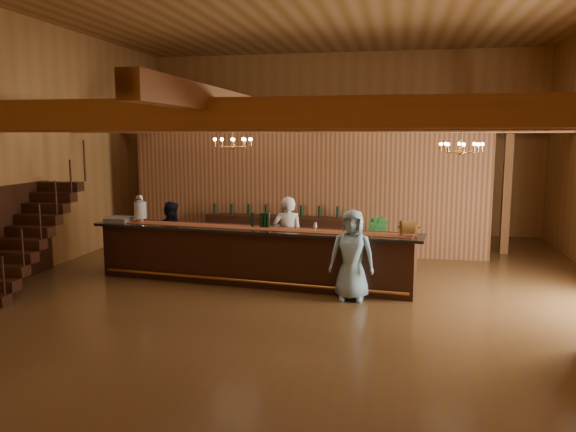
% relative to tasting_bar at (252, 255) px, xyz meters
% --- Properties ---
extents(floor, '(14.00, 14.00, 0.00)m').
position_rel_tasting_bar_xyz_m(floor, '(1.10, -0.35, -0.58)').
color(floor, brown).
rests_on(floor, ground).
extents(wall_back, '(12.00, 0.10, 5.50)m').
position_rel_tasting_bar_xyz_m(wall_back, '(1.10, 6.65, 2.17)').
color(wall_back, olive).
rests_on(wall_back, floor).
extents(wall_front, '(12.00, 0.10, 5.50)m').
position_rel_tasting_bar_xyz_m(wall_front, '(1.10, -7.35, 2.17)').
color(wall_front, olive).
rests_on(wall_front, floor).
extents(wall_left, '(0.10, 14.00, 5.50)m').
position_rel_tasting_bar_xyz_m(wall_left, '(-4.90, -0.35, 2.17)').
color(wall_left, olive).
rests_on(wall_left, floor).
extents(beam_grid, '(11.90, 13.90, 0.39)m').
position_rel_tasting_bar_xyz_m(beam_grid, '(1.10, 0.16, 2.66)').
color(beam_grid, '#9E612B').
rests_on(beam_grid, wall_left).
extents(support_posts, '(9.20, 10.20, 3.20)m').
position_rel_tasting_bar_xyz_m(support_posts, '(1.10, -0.85, 1.02)').
color(support_posts, '#9E612B').
rests_on(support_posts, floor).
extents(partition_wall, '(9.00, 0.18, 3.10)m').
position_rel_tasting_bar_xyz_m(partition_wall, '(0.60, 3.15, 0.97)').
color(partition_wall, '#905D39').
rests_on(partition_wall, floor).
extents(staircase, '(1.00, 2.80, 2.00)m').
position_rel_tasting_bar_xyz_m(staircase, '(-4.35, -1.09, 0.42)').
color(staircase, black).
rests_on(staircase, floor).
extents(backroom_boxes, '(4.10, 0.60, 1.10)m').
position_rel_tasting_bar_xyz_m(backroom_boxes, '(0.81, 5.15, -0.05)').
color(backroom_boxes, black).
rests_on(backroom_boxes, floor).
extents(tasting_bar, '(6.92, 1.61, 1.16)m').
position_rel_tasting_bar_xyz_m(tasting_bar, '(0.00, 0.00, 0.00)').
color(tasting_bar, black).
rests_on(tasting_bar, floor).
extents(beverage_dispenser, '(0.26, 0.26, 0.60)m').
position_rel_tasting_bar_xyz_m(beverage_dispenser, '(-2.57, 0.34, 0.85)').
color(beverage_dispenser, silver).
rests_on(beverage_dispenser, tasting_bar).
extents(glass_rack_tray, '(0.50, 0.50, 0.10)m').
position_rel_tasting_bar_xyz_m(glass_rack_tray, '(-3.03, 0.28, 0.61)').
color(glass_rack_tray, gray).
rests_on(glass_rack_tray, tasting_bar).
extents(raffle_drum, '(0.34, 0.24, 0.30)m').
position_rel_tasting_bar_xyz_m(raffle_drum, '(3.10, -0.40, 0.74)').
color(raffle_drum, olive).
rests_on(raffle_drum, tasting_bar).
extents(bar_bottle_0, '(0.07, 0.07, 0.30)m').
position_rel_tasting_bar_xyz_m(bar_bottle_0, '(-0.01, 0.13, 0.71)').
color(bar_bottle_0, black).
rests_on(bar_bottle_0, tasting_bar).
extents(bar_bottle_1, '(0.07, 0.07, 0.30)m').
position_rel_tasting_bar_xyz_m(bar_bottle_1, '(0.18, 0.11, 0.71)').
color(bar_bottle_1, black).
rests_on(bar_bottle_1, tasting_bar).
extents(bar_bottle_2, '(0.07, 0.07, 0.30)m').
position_rel_tasting_bar_xyz_m(bar_bottle_2, '(0.26, 0.10, 0.71)').
color(bar_bottle_2, black).
rests_on(bar_bottle_2, tasting_bar).
extents(bar_bottle_3, '(0.07, 0.07, 0.30)m').
position_rel_tasting_bar_xyz_m(bar_bottle_3, '(0.33, 0.10, 0.71)').
color(bar_bottle_3, black).
rests_on(bar_bottle_3, tasting_bar).
extents(backbar_shelf, '(3.59, 0.90, 1.00)m').
position_rel_tasting_bar_xyz_m(backbar_shelf, '(-0.13, 2.79, -0.08)').
color(backbar_shelf, black).
rests_on(backbar_shelf, floor).
extents(chandelier_left, '(0.80, 0.80, 0.49)m').
position_rel_tasting_bar_xyz_m(chandelier_left, '(-0.46, 0.31, 2.29)').
color(chandelier_left, '#CC8A3F').
rests_on(chandelier_left, beam_grid).
extents(chandelier_right, '(0.80, 0.80, 0.57)m').
position_rel_tasting_bar_xyz_m(chandelier_right, '(4.05, 0.36, 2.20)').
color(chandelier_right, '#CC8A3F').
rests_on(chandelier_right, beam_grid).
extents(bartender, '(0.69, 0.51, 1.73)m').
position_rel_tasting_bar_xyz_m(bartender, '(0.61, 0.71, 0.28)').
color(bartender, white).
rests_on(bartender, floor).
extents(staff_second, '(0.84, 0.70, 1.55)m').
position_rel_tasting_bar_xyz_m(staff_second, '(-2.09, 0.82, 0.19)').
color(staff_second, black).
rests_on(staff_second, floor).
extents(guest, '(0.84, 0.57, 1.68)m').
position_rel_tasting_bar_xyz_m(guest, '(2.09, -0.76, 0.26)').
color(guest, '#87B7CD').
rests_on(guest, floor).
extents(floor_plant, '(0.71, 0.62, 1.13)m').
position_rel_tasting_bar_xyz_m(floor_plant, '(2.37, 2.58, -0.02)').
color(floor_plant, '#1E541F').
rests_on(floor_plant, floor).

